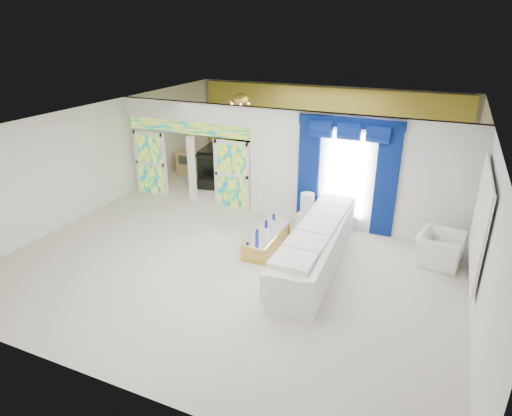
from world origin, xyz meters
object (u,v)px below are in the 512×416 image
at_px(white_sofa, 318,247).
at_px(coffee_table, 267,239).
at_px(armchair, 440,248).
at_px(grand_piano, 228,160).
at_px(console_table, 317,222).

xyz_separation_m(white_sofa, coffee_table, (-1.35, 0.30, -0.22)).
height_order(armchair, grand_piano, grand_piano).
relative_size(coffee_table, grand_piano, 0.88).
height_order(white_sofa, grand_piano, grand_piano).
bearing_deg(console_table, armchair, -11.00).
bearing_deg(armchair, coffee_table, 112.25).
bearing_deg(white_sofa, armchair, 22.62).
relative_size(console_table, armchair, 1.05).
distance_m(white_sofa, console_table, 1.85).
relative_size(white_sofa, armchair, 4.13).
relative_size(coffee_table, console_table, 1.62).
distance_m(coffee_table, armchair, 3.97).
distance_m(console_table, grand_piano, 5.30).
relative_size(coffee_table, armchair, 1.70).
bearing_deg(console_table, white_sofa, -73.75).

